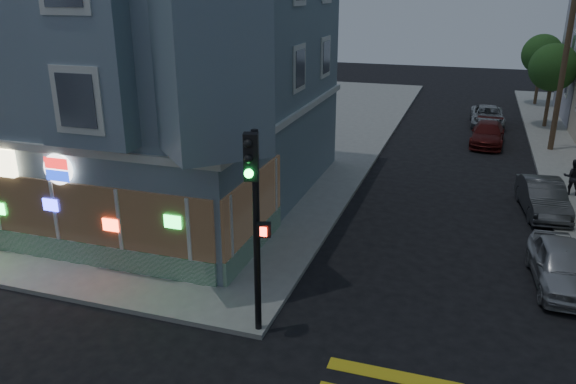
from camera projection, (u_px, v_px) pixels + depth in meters
The scene contains 12 objects.
ground at pixel (118, 363), 13.77m from camera, with size 120.00×120.00×0.00m, color black.
sidewalk_nw at pixel (145, 122), 38.25m from camera, with size 33.00×42.00×0.15m, color gray.
corner_building at pixel (134, 61), 23.35m from camera, with size 14.60×14.60×11.40m.
utility_pole at pixel (564, 65), 29.99m from camera, with size 2.20×0.30×9.00m.
street_tree_near at pixel (553, 68), 35.57m from camera, with size 3.00×3.00×5.30m.
street_tree_far at pixel (542, 54), 42.71m from camera, with size 3.00×3.00×5.30m.
pedestrian_a at pixel (573, 177), 24.41m from camera, with size 0.77×0.60×1.58m, color black.
parked_car_a at pixel (562, 265), 17.16m from camera, with size 1.64×4.08×1.39m, color #ABADB3.
parked_car_b at pixel (543, 197), 22.73m from camera, with size 1.46×4.19×1.38m, color #3C3E41.
parked_car_c at pixel (488, 134), 32.83m from camera, with size 1.80×4.44×1.29m, color #521412.
parked_car_d at pixel (487, 116), 37.47m from camera, with size 2.11×4.57×1.27m, color #92979C.
traffic_signal at pixel (255, 202), 13.56m from camera, with size 0.68×0.61×5.41m.
Camera 1 is at (7.58, -9.60, 8.66)m, focal length 35.00 mm.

